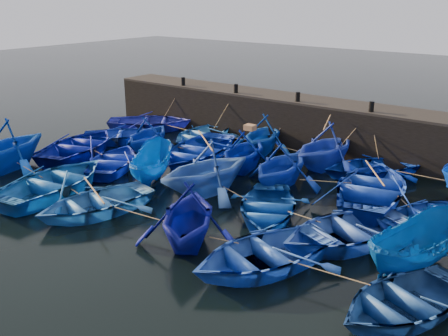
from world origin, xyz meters
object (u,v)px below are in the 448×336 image
Objects in this scene: boat_13 at (80,145)px; boat_20 at (4,145)px; boat_0 at (150,122)px; wooden_crate at (250,127)px; boat_8 at (197,150)px.

boat_20 reaches higher than boat_13.
wooden_crate is at bearing -144.45° from boat_0.
boat_0 is 1.09× the size of boat_20.
boat_0 is 6.92m from boat_8.
boat_8 is 6.17m from boat_13.
boat_13 is at bearing 149.38° from boat_0.
boat_8 is at bearing -153.83° from boat_0.
boat_20 is at bearing -144.37° from wooden_crate.
boat_8 is at bearing -173.61° from wooden_crate.
boat_8 is at bearing 33.17° from boat_20.
boat_20 reaches higher than wooden_crate.
boat_13 is 11.42× the size of wooden_crate.
boat_0 is 9.70m from wooden_crate.
wooden_crate is (9.39, 6.73, 0.95)m from boat_20.
boat_0 is 0.93× the size of boat_13.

